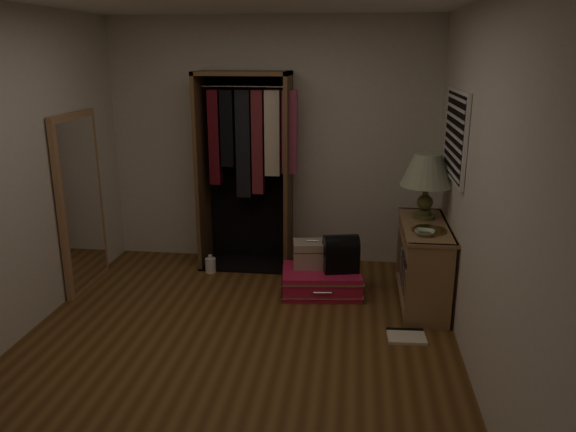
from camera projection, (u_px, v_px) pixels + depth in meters
The scene contains 13 objects.
ground at pixel (236, 345), 4.44m from camera, with size 4.00×4.00×0.00m, color brown.
room_walls at pixel (242, 157), 4.06m from camera, with size 3.52×4.02×2.60m.
console_bookshelf at pixel (422, 260), 5.15m from camera, with size 0.42×1.12×0.75m.
open_wardrobe at pixel (248, 154), 5.81m from camera, with size 1.02×0.50×2.05m.
floor_mirror at pixel (81, 202), 5.36m from camera, with size 0.06×0.80×1.70m.
pink_suitcase at pixel (321, 281), 5.38m from camera, with size 0.82×0.63×0.23m.
train_case at pixel (312, 254), 5.42m from camera, with size 0.40×0.30×0.27m.
black_bag at pixel (341, 252), 5.29m from camera, with size 0.37×0.28×0.36m.
table_lamp at pixel (427, 172), 5.09m from camera, with size 0.54×0.54×0.60m.
brass_tray at pixel (429, 230), 4.82m from camera, with size 0.31×0.31×0.02m.
ceramic_bowl at pixel (425, 233), 4.71m from camera, with size 0.17×0.17×0.04m, color #A5C6AC.
white_jug at pixel (211, 265), 5.89m from camera, with size 0.14×0.14×0.19m.
floor_book at pixel (406, 336), 4.56m from camera, with size 0.32×0.26×0.03m.
Camera 1 is at (0.89, -3.90, 2.23)m, focal length 35.00 mm.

